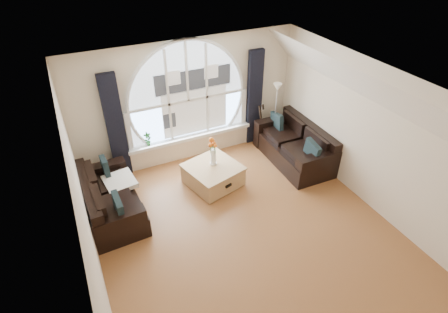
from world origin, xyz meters
TOP-DOWN VIEW (x-y plane):
  - ground at (0.00, 0.00)m, footprint 5.00×5.50m
  - ceiling at (0.00, 0.00)m, footprint 5.00×5.50m
  - wall_back at (0.00, 2.75)m, footprint 5.00×0.01m
  - wall_left at (-2.50, 0.00)m, footprint 0.01×5.50m
  - wall_right at (2.50, 0.00)m, footprint 0.01×5.50m
  - attic_slope at (2.20, 0.00)m, footprint 0.92×5.50m
  - arched_window at (0.00, 2.72)m, footprint 2.60×0.06m
  - window_sill at (0.00, 2.65)m, footprint 2.90×0.22m
  - window_frame at (0.00, 2.69)m, footprint 2.76×0.08m
  - neighbor_house at (0.15, 2.71)m, footprint 1.70×0.02m
  - curtain_left at (-1.60, 2.63)m, footprint 0.35×0.12m
  - curtain_right at (1.60, 2.63)m, footprint 0.35×0.12m
  - sofa_left at (-2.05, 1.45)m, footprint 0.98×1.85m
  - sofa_right at (2.01, 1.48)m, footprint 1.02×1.97m
  - coffee_chest at (0.01, 1.47)m, footprint 1.23×1.23m
  - throw_blanket at (-1.82, 1.71)m, footprint 0.62×0.62m
  - vase_flowers at (0.06, 1.54)m, footprint 0.24×0.24m
  - floor_lamp at (1.95, 2.24)m, footprint 0.24×0.24m
  - guitar at (1.71, 2.52)m, footprint 0.42×0.36m
  - potted_plant at (-0.99, 2.65)m, footprint 0.19×0.15m

SIDE VIEW (x-z plane):
  - ground at x=0.00m, z-range -0.01..0.01m
  - coffee_chest at x=0.01m, z-range 0.00..0.49m
  - sofa_left at x=-2.05m, z-range 0.00..0.80m
  - sofa_right at x=2.01m, z-range -0.03..0.83m
  - throw_blanket at x=-1.82m, z-range 0.45..0.55m
  - window_sill at x=0.00m, z-range 0.47..0.55m
  - guitar at x=1.71m, z-range 0.00..1.06m
  - potted_plant at x=-0.99m, z-range 0.55..0.86m
  - floor_lamp at x=1.95m, z-range 0.00..1.60m
  - vase_flowers at x=0.06m, z-range 0.49..1.19m
  - curtain_left at x=-1.60m, z-range 0.00..2.30m
  - curtain_right at x=1.60m, z-range 0.00..2.30m
  - wall_back at x=0.00m, z-range 0.00..2.70m
  - wall_left at x=-2.50m, z-range 0.00..2.70m
  - wall_right at x=2.50m, z-range 0.00..2.70m
  - neighbor_house at x=0.15m, z-range 0.75..2.25m
  - arched_window at x=0.00m, z-range 0.55..2.70m
  - window_frame at x=0.00m, z-range 0.55..2.70m
  - attic_slope at x=2.20m, z-range 1.99..2.71m
  - ceiling at x=0.00m, z-range 2.70..2.71m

